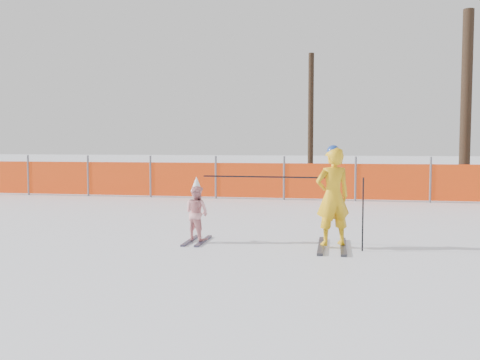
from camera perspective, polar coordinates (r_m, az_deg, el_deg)
name	(u,v)px	position (r m, az deg, el deg)	size (l,w,h in m)	color
ground	(235,243)	(8.73, -0.58, -6.79)	(120.00, 120.00, 0.00)	white
adult	(333,197)	(8.42, 9.87, -1.80)	(0.65, 1.39, 1.60)	black
child	(197,212)	(8.84, -4.64, -3.44)	(0.55, 0.95, 1.08)	black
ski_poles	(298,190)	(8.39, 6.18, -1.06)	(2.55, 0.32, 1.11)	black
safety_fence	(221,180)	(15.60, -2.08, 0.04)	(16.35, 0.06, 1.25)	#595960
tree_trunks	(456,104)	(19.25, 22.03, 7.48)	(7.28, 2.25, 6.29)	black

